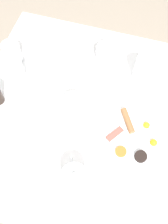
# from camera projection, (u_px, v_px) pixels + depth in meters

# --- Properties ---
(ground_plane) EXTENTS (8.00, 8.00, 0.00)m
(ground_plane) POSITION_uv_depth(u_px,v_px,m) (84.00, 162.00, 1.83)
(ground_plane) COLOR gray
(table) EXTENTS (1.02, 1.01, 0.75)m
(table) POSITION_uv_depth(u_px,v_px,m) (84.00, 121.00, 1.22)
(table) COLOR white
(table) RESTS_ON ground_plane
(breakfast_plate) EXTENTS (0.31, 0.31, 0.04)m
(breakfast_plate) POSITION_uv_depth(u_px,v_px,m) (134.00, 139.00, 1.10)
(breakfast_plate) COLOR white
(breakfast_plate) RESTS_ON table
(teapot_near) EXTENTS (0.18, 0.10, 0.12)m
(teapot_near) POSITION_uv_depth(u_px,v_px,m) (74.00, 179.00, 0.98)
(teapot_near) COLOR white
(teapot_near) RESTS_ON table
(teapot_far) EXTENTS (0.18, 0.10, 0.12)m
(teapot_far) POSITION_uv_depth(u_px,v_px,m) (107.00, 54.00, 1.25)
(teapot_far) COLOR white
(teapot_far) RESTS_ON table
(teacup_with_saucer_left) EXTENTS (0.16, 0.16, 0.07)m
(teacup_with_saucer_left) POSITION_uv_depth(u_px,v_px,m) (66.00, 45.00, 1.30)
(teacup_with_saucer_left) COLOR white
(teacup_with_saucer_left) RESTS_ON table
(teacup_with_saucer_right) EXTENTS (0.16, 0.16, 0.07)m
(teacup_with_saucer_right) POSITION_uv_depth(u_px,v_px,m) (73.00, 104.00, 1.15)
(teacup_with_saucer_right) COLOR white
(teacup_with_saucer_right) RESTS_ON table
(water_glass_tall) EXTENTS (0.08, 0.08, 0.14)m
(water_glass_tall) POSITION_uv_depth(u_px,v_px,m) (143.00, 69.00, 1.19)
(water_glass_tall) COLOR white
(water_glass_tall) RESTS_ON table
(water_glass_short) EXTENTS (0.08, 0.08, 0.11)m
(water_glass_short) POSITION_uv_depth(u_px,v_px,m) (12.00, 53.00, 1.25)
(water_glass_short) COLOR white
(water_glass_short) RESTS_ON table
(wine_glass_spare) EXTENTS (0.08, 0.08, 0.14)m
(wine_glass_spare) POSITION_uv_depth(u_px,v_px,m) (15.00, 73.00, 1.18)
(wine_glass_spare) COLOR white
(wine_glass_spare) RESTS_ON table
(fork_by_plate) EXTENTS (0.18, 0.08, 0.00)m
(fork_by_plate) POSITION_uv_depth(u_px,v_px,m) (127.00, 210.00, 0.98)
(fork_by_plate) COLOR silver
(fork_by_plate) RESTS_ON table
(spoon_for_tea) EXTENTS (0.07, 0.14, 0.00)m
(spoon_for_tea) POSITION_uv_depth(u_px,v_px,m) (156.00, 60.00, 1.29)
(spoon_for_tea) COLOR silver
(spoon_for_tea) RESTS_ON table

